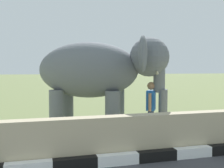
% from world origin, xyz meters
% --- Properties ---
extents(barrier_parapet, '(28.00, 0.36, 1.00)m').
position_xyz_m(barrier_parapet, '(2.00, 3.73, 0.50)').
color(barrier_parapet, tan).
rests_on(barrier_parapet, ground_plane).
extents(elephant, '(4.01, 3.30, 2.97)m').
position_xyz_m(elephant, '(3.02, 6.07, 1.95)').
color(elephant, slate).
rests_on(elephant, ground_plane).
extents(person_handler, '(0.41, 0.59, 1.66)m').
position_xyz_m(person_handler, '(4.43, 5.41, 0.93)').
color(person_handler, navy).
rests_on(person_handler, ground_plane).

